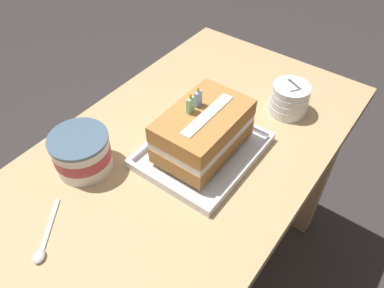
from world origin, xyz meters
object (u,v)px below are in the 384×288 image
at_px(foil_tray, 202,151).
at_px(birthday_cake, 203,131).
at_px(ice_cream_tub, 82,152).
at_px(serving_spoon_near_tray, 42,247).
at_px(bowl_stack, 289,99).

distance_m(foil_tray, birthday_cake, 0.07).
relative_size(ice_cream_tub, serving_spoon_near_tray, 1.02).
height_order(foil_tray, ice_cream_tub, ice_cream_tub).
bearing_deg(serving_spoon_near_tray, bowl_stack, -16.61).
distance_m(foil_tray, serving_spoon_near_tray, 0.44).
xyz_separation_m(foil_tray, bowl_stack, (0.28, -0.10, 0.04)).
bearing_deg(serving_spoon_near_tray, birthday_cake, -14.73).
xyz_separation_m(bowl_stack, ice_cream_tub, (-0.50, 0.31, 0.01)).
bearing_deg(foil_tray, ice_cream_tub, 135.12).
xyz_separation_m(foil_tray, birthday_cake, (0.00, 0.00, 0.07)).
xyz_separation_m(birthday_cake, ice_cream_tub, (-0.21, 0.21, -0.03)).
xyz_separation_m(birthday_cake, serving_spoon_near_tray, (-0.42, 0.11, -0.08)).
bearing_deg(bowl_stack, foil_tray, 160.68).
distance_m(foil_tray, bowl_stack, 0.30).
bearing_deg(serving_spoon_near_tray, ice_cream_tub, 25.43).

